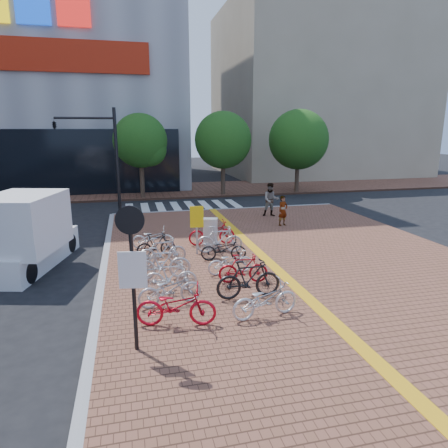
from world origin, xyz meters
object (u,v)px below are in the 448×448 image
object	(u,v)px
bike_4	(162,251)
bike_6	(153,238)
bike_0	(176,306)
pedestrian_b	(271,200)
bike_5	(156,245)
bike_13	(212,233)
bike_12	(220,240)
box_truck	(23,232)
bike_10	(230,262)
bike_7	(265,299)
traffic_light_pole	(89,144)
pedestrian_a	(283,211)
bike_1	(170,289)
bike_3	(162,263)
bike_11	(224,249)
bike_9	(243,269)
utility_box	(210,233)
yellow_sign	(197,221)
bike_2	(170,276)
bike_8	(249,279)
notice_sign	(132,262)

from	to	relation	value
bike_4	bike_6	distance (m)	2.28
bike_0	pedestrian_b	world-z (taller)	pedestrian_b
bike_5	bike_13	distance (m)	2.67
bike_12	box_truck	distance (m)	7.31
bike_10	bike_12	size ratio (longest dim) A/B	0.88
bike_5	bike_6	world-z (taller)	bike_5
bike_7	traffic_light_pole	xyz separation A→B (m)	(-5.24, 13.13, 3.61)
bike_0	bike_10	xyz separation A→B (m)	(2.24, 3.30, -0.10)
pedestrian_a	bike_1	bearing A→B (deg)	-148.45
bike_3	bike_11	size ratio (longest dim) A/B	1.10
bike_1	bike_9	xyz separation A→B (m)	(2.47, 1.14, 0.00)
bike_10	pedestrian_a	size ratio (longest dim) A/B	1.05
bike_5	bike_13	bearing A→B (deg)	-78.48
bike_3	bike_5	world-z (taller)	bike_3
pedestrian_b	bike_7	bearing A→B (deg)	-99.08
utility_box	yellow_sign	world-z (taller)	yellow_sign
bike_2	bike_13	bearing A→B (deg)	-19.68
bike_8	traffic_light_pole	size ratio (longest dim) A/B	0.33
bike_1	bike_5	world-z (taller)	bike_1
bike_0	bike_5	xyz separation A→B (m)	(-0.10, 5.83, -0.07)
notice_sign	traffic_light_pole	xyz separation A→B (m)	(-1.90, 14.01, 2.01)
bike_7	traffic_light_pole	distance (m)	14.59
bike_0	yellow_sign	size ratio (longest dim) A/B	1.03
bike_3	bike_8	world-z (taller)	bike_8
utility_box	traffic_light_pole	size ratio (longest dim) A/B	0.21
bike_4	bike_7	size ratio (longest dim) A/B	0.96
box_truck	bike_3	bearing A→B (deg)	-31.01
bike_8	bike_13	xyz separation A→B (m)	(0.09, 5.70, -0.06)
bike_7	notice_sign	xyz separation A→B (m)	(-3.34, -0.88, 1.60)
bike_5	notice_sign	xyz separation A→B (m)	(-0.92, -6.79, 1.63)
bike_4	box_truck	xyz separation A→B (m)	(-4.90, 1.50, 0.64)
bike_3	bike_8	distance (m)	3.12
bike_12	yellow_sign	bearing A→B (deg)	95.29
bike_12	notice_sign	bearing A→B (deg)	160.66
notice_sign	bike_9	bearing A→B (deg)	43.99
bike_2	traffic_light_pole	world-z (taller)	traffic_light_pole
bike_4	bike_10	xyz separation A→B (m)	(2.20, -1.35, -0.11)
traffic_light_pole	utility_box	bearing A→B (deg)	-52.26
bike_9	bike_5	bearing A→B (deg)	45.15
traffic_light_pole	bike_7	bearing A→B (deg)	-68.24
bike_3	bike_8	size ratio (longest dim) A/B	0.97
bike_0	bike_10	size ratio (longest dim) A/B	1.24
bike_1	bike_5	distance (m)	4.60
bike_10	pedestrian_a	world-z (taller)	pedestrian_a
bike_6	notice_sign	size ratio (longest dim) A/B	0.52
bike_3	bike_5	size ratio (longest dim) A/B	1.22
bike_9	notice_sign	xyz separation A→B (m)	(-3.46, -3.34, 1.61)
bike_5	utility_box	distance (m)	2.38
bike_2	bike_10	distance (m)	2.41
bike_8	bike_9	bearing A→B (deg)	-9.48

